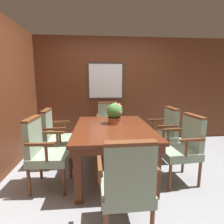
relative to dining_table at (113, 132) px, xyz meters
The scene contains 10 objects.
ground_plane 0.70m from the dining_table, 76.89° to the right, with size 14.00×14.00×0.00m, color gray.
wall_back 1.72m from the dining_table, 88.16° to the left, with size 7.20×0.08×2.45m.
dining_table is the anchor object (origin of this frame).
chair_head_far 1.18m from the dining_table, 89.87° to the left, with size 0.54×0.53×0.98m.
chair_left_near 1.01m from the dining_table, 161.57° to the right, with size 0.52×0.53×0.98m.
chair_head_near 1.18m from the dining_table, 88.97° to the right, with size 0.53×0.51×0.98m.
chair_right_near 1.05m from the dining_table, 17.97° to the right, with size 0.54×0.54×0.98m.
chair_right_far 1.03m from the dining_table, 20.85° to the left, with size 0.52×0.53×0.98m.
chair_left_far 1.02m from the dining_table, 159.58° to the left, with size 0.51×0.53×0.98m.
potted_plant 0.34m from the dining_table, 76.15° to the left, with size 0.26×0.26×0.34m.
Camera 1 is at (-0.29, -2.37, 1.45)m, focal length 28.00 mm.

